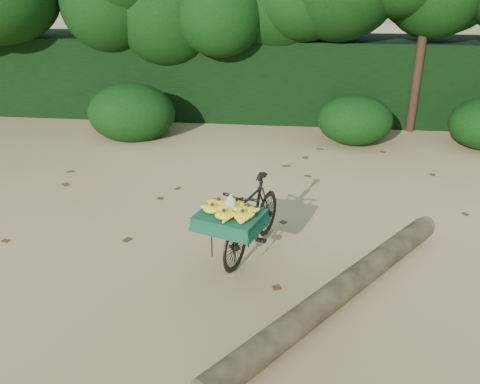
# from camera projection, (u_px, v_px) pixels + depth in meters

# --- Properties ---
(ground) EXTENTS (80.00, 80.00, 0.00)m
(ground) POSITION_uv_depth(u_px,v_px,m) (262.00, 250.00, 6.38)
(ground) COLOR tan
(ground) RESTS_ON ground
(vendor_bicycle) EXTENTS (1.07, 1.77, 0.96)m
(vendor_bicycle) POSITION_uv_depth(u_px,v_px,m) (251.00, 217.00, 6.13)
(vendor_bicycle) COLOR black
(vendor_bicycle) RESTS_ON ground
(fallen_log) EXTENTS (2.58, 3.27, 0.28)m
(fallen_log) POSITION_uv_depth(u_px,v_px,m) (339.00, 291.00, 5.33)
(fallen_log) COLOR brown
(fallen_log) RESTS_ON ground
(hedge_backdrop) EXTENTS (26.00, 1.80, 1.80)m
(hedge_backdrop) POSITION_uv_depth(u_px,v_px,m) (283.00, 77.00, 11.72)
(hedge_backdrop) COLOR black
(hedge_backdrop) RESTS_ON ground
(tree_row) EXTENTS (14.50, 2.00, 4.00)m
(tree_row) POSITION_uv_depth(u_px,v_px,m) (252.00, 31.00, 10.61)
(tree_row) COLOR black
(tree_row) RESTS_ON ground
(bush_clumps) EXTENTS (8.80, 1.70, 0.90)m
(bush_clumps) POSITION_uv_depth(u_px,v_px,m) (303.00, 121.00, 10.04)
(bush_clumps) COLOR black
(bush_clumps) RESTS_ON ground
(leaf_litter) EXTENTS (7.00, 7.30, 0.01)m
(leaf_litter) POSITION_uv_depth(u_px,v_px,m) (265.00, 225.00, 6.97)
(leaf_litter) COLOR #4B2C14
(leaf_litter) RESTS_ON ground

